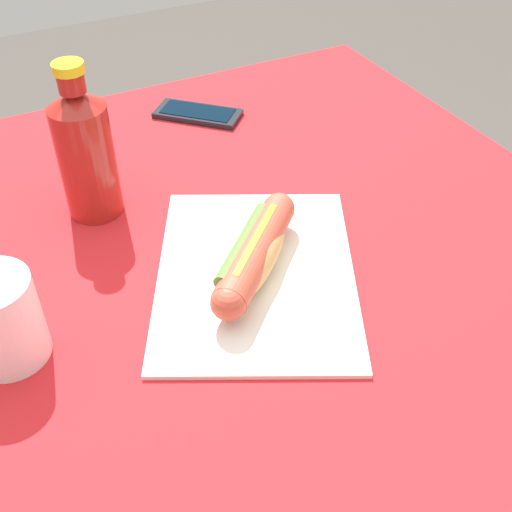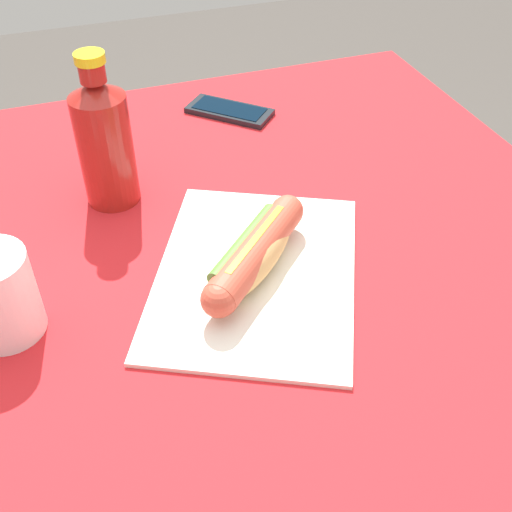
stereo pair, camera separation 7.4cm
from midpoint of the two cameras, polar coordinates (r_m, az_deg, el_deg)
dining_table at (r=0.88m, az=-4.90°, el=-7.84°), size 1.02×1.01×0.78m
paper_wrapper at (r=0.76m, az=-2.79°, el=-1.66°), size 0.39×0.35×0.01m
hot_dog at (r=0.74m, az=-2.94°, el=0.17°), size 0.17×0.17×0.05m
cell_phone at (r=1.09m, az=-7.29°, el=12.65°), size 0.14×0.15×0.01m
soda_bottle at (r=0.85m, az=-17.70°, el=8.92°), size 0.07×0.07×0.21m
drinking_cup at (r=0.70m, az=-25.07°, el=-5.44°), size 0.08×0.08×0.10m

